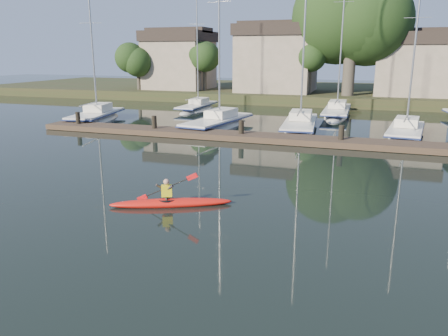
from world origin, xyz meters
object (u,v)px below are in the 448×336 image
(sailboat_0, at_px, (97,123))
(sailboat_3, at_px, (405,139))
(sailboat_6, at_px, (336,118))
(kayak, at_px, (170,201))
(sailboat_1, at_px, (218,130))
(dock, at_px, (289,139))
(sailboat_5, at_px, (197,112))
(sailboat_2, at_px, (300,132))

(sailboat_0, height_order, sailboat_3, sailboat_0)
(sailboat_6, bearing_deg, kayak, -99.06)
(kayak, bearing_deg, sailboat_1, 79.51)
(sailboat_1, relative_size, sailboat_6, 0.93)
(dock, xyz_separation_m, sailboat_6, (1.67, 13.02, -0.39))
(sailboat_1, relative_size, sailboat_5, 1.11)
(dock, height_order, sailboat_3, sailboat_3)
(kayak, relative_size, sailboat_2, 0.27)
(dock, distance_m, sailboat_6, 13.13)
(sailboat_2, height_order, sailboat_5, sailboat_2)
(sailboat_2, height_order, sailboat_3, sailboat_2)
(sailboat_6, bearing_deg, sailboat_5, -179.38)
(dock, bearing_deg, sailboat_6, 82.69)
(sailboat_2, xyz_separation_m, sailboat_3, (6.86, -0.52, 0.00))
(kayak, xyz_separation_m, sailboat_1, (-4.05, 16.28, -0.37))
(dock, relative_size, sailboat_0, 2.62)
(sailboat_5, bearing_deg, sailboat_0, -120.05)
(kayak, bearing_deg, dock, 57.12)
(sailboat_1, distance_m, sailboat_6, 11.92)
(sailboat_1, xyz_separation_m, sailboat_6, (7.57, 9.21, 0.02))
(sailboat_3, height_order, sailboat_5, sailboat_5)
(sailboat_2, bearing_deg, sailboat_1, -174.93)
(sailboat_2, xyz_separation_m, sailboat_5, (-10.95, 7.75, 0.03))
(sailboat_0, relative_size, sailboat_6, 0.82)
(sailboat_5, distance_m, sailboat_6, 12.78)
(dock, relative_size, sailboat_6, 2.15)
(sailboat_1, height_order, sailboat_6, sailboat_6)
(sailboat_1, xyz_separation_m, sailboat_3, (12.61, 0.54, 0.01))
(kayak, bearing_deg, sailboat_2, 59.96)
(sailboat_1, bearing_deg, kayak, -67.34)
(sailboat_2, bearing_deg, dock, -93.65)
(dock, relative_size, sailboat_5, 2.55)
(dock, distance_m, sailboat_2, 4.89)
(sailboat_0, xyz_separation_m, sailboat_6, (17.78, 9.28, 0.03))
(sailboat_0, bearing_deg, kayak, -59.92)
(sailboat_3, bearing_deg, sailboat_1, -170.73)
(sailboat_1, bearing_deg, sailboat_5, 129.27)
(sailboat_5, bearing_deg, sailboat_3, -25.50)
(sailboat_1, bearing_deg, dock, -24.13)
(sailboat_0, bearing_deg, sailboat_3, -9.71)
(sailboat_2, relative_size, sailboat_3, 1.22)
(sailboat_2, bearing_deg, sailboat_5, 139.31)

